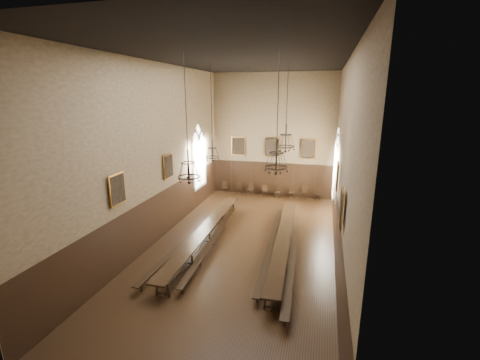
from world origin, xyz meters
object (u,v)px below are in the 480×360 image
at_px(chair_6, 304,195).
at_px(bench_right_outer, 293,249).
at_px(bench_left_inner, 214,241).
at_px(chair_7, 318,196).
at_px(chandelier_back_left, 212,151).
at_px(bench_left_outer, 193,236).
at_px(chandelier_front_left, 189,170).
at_px(table_right, 283,243).
at_px(chair_2, 250,192).
at_px(chandelier_front_right, 276,160).
at_px(chair_3, 265,193).
at_px(chair_5, 291,195).
at_px(bench_right_inner, 271,244).
at_px(chair_4, 278,194).
at_px(chandelier_back_right, 286,141).
at_px(chair_1, 239,191).
at_px(table_left, 205,236).
at_px(chair_0, 225,190).

bearing_deg(chair_6, bench_right_outer, -73.00).
distance_m(bench_left_inner, chair_7, 10.11).
distance_m(chair_7, chandelier_back_left, 9.55).
bearing_deg(bench_left_outer, chair_6, 59.58).
height_order(bench_left_outer, chandelier_front_left, chandelier_front_left).
distance_m(table_right, chair_2, 9.16).
bearing_deg(chair_6, chandelier_front_right, -76.73).
distance_m(chair_3, chair_6, 2.85).
bearing_deg(chair_2, table_right, -49.50).
height_order(bench_right_outer, chair_2, chair_2).
height_order(chair_5, chandelier_back_left, chandelier_back_left).
bearing_deg(chair_6, bench_right_inner, -80.50).
relative_size(bench_right_outer, chair_3, 12.44).
relative_size(chair_3, chair_6, 0.86).
distance_m(chair_2, chair_4, 2.13).
height_order(bench_left_inner, chandelier_back_right, chandelier_back_right).
distance_m(table_right, chair_1, 9.63).
bearing_deg(bench_right_outer, chandelier_back_left, 153.25).
height_order(table_left, table_right, table_left).
distance_m(table_left, bench_left_inner, 0.54).
relative_size(chandelier_back_left, chandelier_back_right, 1.18).
bearing_deg(bench_right_outer, chair_3, 108.70).
xyz_separation_m(chair_1, chandelier_back_left, (0.17, -6.37, 4.18)).
bearing_deg(chair_2, chair_0, -165.21).
bearing_deg(table_right, bench_left_inner, -175.07).
bearing_deg(chandelier_front_right, bench_right_inner, 101.85).
bearing_deg(bench_right_inner, chandelier_front_left, -141.22).
xyz_separation_m(chair_1, chandelier_front_left, (0.77, -11.01, 4.18)).
xyz_separation_m(table_left, chair_2, (0.38, 8.58, -0.11)).
distance_m(bench_left_inner, chair_0, 9.07).
xyz_separation_m(chair_1, chair_2, (0.89, -0.10, 0.02)).
relative_size(chair_4, chandelier_back_left, 0.17).
xyz_separation_m(chair_2, chair_3, (1.16, 0.04, -0.04)).
bearing_deg(chair_0, chair_2, -19.25).
bearing_deg(chair_0, table_right, -73.11).
distance_m(chair_2, chair_5, 3.13).
distance_m(chair_0, chair_2, 2.05).
bearing_deg(bench_left_outer, bench_right_outer, -1.66).
distance_m(chair_1, chandelier_front_left, 11.80).
relative_size(table_left, chandelier_back_right, 2.42).
xyz_separation_m(bench_left_inner, chair_7, (4.91, 8.84, 0.04)).
bearing_deg(bench_right_inner, chandelier_back_left, 150.17).
distance_m(table_left, chandelier_front_right, 6.27).
bearing_deg(chandelier_back_right, bench_right_inner, -99.19).
xyz_separation_m(bench_left_outer, chair_6, (5.09, 8.68, 0.01)).
bearing_deg(chair_5, chair_6, 4.28).
bearing_deg(bench_left_inner, chair_7, 60.94).
distance_m(chair_5, chair_7, 1.90).
height_order(chair_2, chair_7, same).
height_order(chair_1, chair_2, chair_2).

